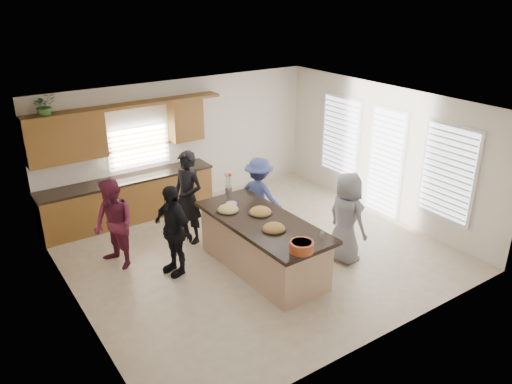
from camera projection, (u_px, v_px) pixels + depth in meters
floor at (257, 252)px, 9.40m from camera, size 6.50×6.50×0.00m
room_shell at (257, 157)px, 8.66m from camera, size 6.52×6.02×2.81m
back_cabinetry at (125, 180)px, 10.37m from camera, size 4.08×0.66×2.46m
right_wall_glazing at (387, 156)px, 10.44m from camera, size 0.06×4.00×2.25m
island at (262, 246)px, 8.72m from camera, size 1.23×2.73×0.95m
platter_front at (274, 228)px, 8.17m from camera, size 0.41×0.41×0.17m
platter_mid at (260, 212)px, 8.76m from camera, size 0.43×0.43×0.17m
platter_back at (228, 210)px, 8.85m from camera, size 0.41×0.41×0.17m
salad_bowl at (302, 246)px, 7.51m from camera, size 0.37×0.37×0.16m
clear_cup at (322, 235)px, 7.94m from camera, size 0.08×0.08×0.09m
plate_stack at (231, 204)px, 9.09m from camera, size 0.20×0.20×0.04m
flower_vase at (228, 184)px, 9.44m from camera, size 0.14×0.14×0.45m
potted_plant at (44, 106)px, 9.09m from camera, size 0.46×0.42×0.46m
woman_left_back at (188, 198)px, 9.50m from camera, size 0.65×0.78×1.83m
woman_left_mid at (114, 225)px, 8.66m from camera, size 0.80×0.93×1.63m
woman_left_front at (173, 230)px, 8.47m from camera, size 0.58×1.02×1.63m
woman_right_back at (259, 196)px, 9.90m from camera, size 0.97×1.17×1.58m
woman_right_front at (347, 218)px, 8.85m from camera, size 0.55×0.83×1.69m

